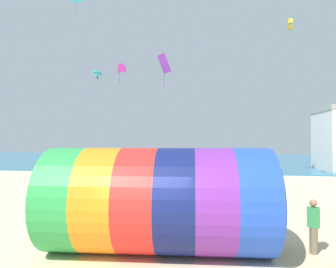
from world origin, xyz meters
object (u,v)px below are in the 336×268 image
kite_magenta_delta (119,70)px  kite_cyan_parafoil (98,73)px  kite_yellow_box (290,24)px  giant_inflatable_tube (159,200)px  kite_handler (314,226)px  bystander_near_water (141,185)px  bystander_mid_beach (66,184)px  kite_purple_diamond (164,64)px

kite_magenta_delta → kite_cyan_parafoil: 10.22m
kite_cyan_parafoil → kite_yellow_box: kite_yellow_box is taller
giant_inflatable_tube → kite_magenta_delta: kite_magenta_delta is taller
kite_handler → kite_cyan_parafoil: (-9.16, 5.41, 6.17)m
giant_inflatable_tube → kite_yellow_box: size_ratio=8.30×
giant_inflatable_tube → kite_cyan_parafoil: 9.20m
kite_handler → bystander_near_water: bearing=136.6°
kite_handler → bystander_mid_beach: size_ratio=0.92×
kite_magenta_delta → bystander_mid_beach: 12.29m
bystander_near_water → giant_inflatable_tube: bearing=-71.8°
giant_inflatable_tube → kite_cyan_parafoil: bearing=126.7°
kite_yellow_box → bystander_near_water: kite_yellow_box is taller
kite_magenta_delta → kite_yellow_box: size_ratio=2.05×
kite_handler → kite_magenta_delta: (-11.09, 15.13, 8.63)m
bystander_mid_beach → kite_magenta_delta: bearing=88.2°
kite_handler → bystander_mid_beach: 13.00m
kite_cyan_parafoil → kite_yellow_box: size_ratio=1.08×
kite_handler → bystander_near_water: (-7.10, 6.73, 0.06)m
kite_purple_diamond → bystander_mid_beach: size_ratio=1.45×
bystander_mid_beach → kite_purple_diamond: bearing=61.8°
kite_magenta_delta → bystander_near_water: size_ratio=1.00×
bystander_near_water → bystander_mid_beach: bystander_mid_beach is taller
kite_magenta_delta → kite_cyan_parafoil: (1.94, -9.73, -2.46)m
kite_yellow_box → bystander_near_water: (-10.07, -8.04, -11.64)m
kite_yellow_box → bystander_mid_beach: size_ratio=0.47×
giant_inflatable_tube → bystander_near_water: (-2.40, 7.29, -0.71)m
kite_cyan_parafoil → bystander_near_water: kite_cyan_parafoil is taller
kite_handler → giant_inflatable_tube: bearing=-173.2°
kite_cyan_parafoil → kite_purple_diamond: bearing=76.7°
kite_handler → kite_yellow_box: kite_yellow_box is taller
kite_magenta_delta → bystander_mid_beach: bearing=-91.8°
giant_inflatable_tube → kite_purple_diamond: 17.13m
kite_handler → kite_purple_diamond: bearing=116.1°
kite_cyan_parafoil → bystander_mid_beach: (-2.21, 0.90, -6.08)m
kite_handler → kite_cyan_parafoil: 12.30m
giant_inflatable_tube → bystander_mid_beach: size_ratio=3.93×
kite_purple_diamond → bystander_near_water: kite_purple_diamond is taller
kite_magenta_delta → kite_purple_diamond: 4.13m
kite_cyan_parafoil → kite_yellow_box: bearing=37.7°
giant_inflatable_tube → bystander_mid_beach: giant_inflatable_tube is taller
giant_inflatable_tube → kite_magenta_delta: (-6.39, 15.70, 7.86)m
kite_handler → kite_purple_diamond: (-7.04, 14.37, 8.84)m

